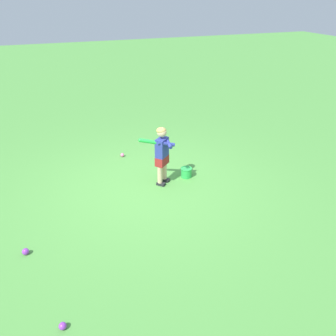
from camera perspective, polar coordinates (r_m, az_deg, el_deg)
The scene contains 6 objects.
ground_plane at distance 6.32m, azimuth -3.29°, elevation -3.30°, with size 40.00×40.00×0.00m, color #519942.
child_batter at distance 6.18m, azimuth -1.03°, elevation 2.81°, with size 0.60×0.36×1.08m.
play_ball_behind_batter at distance 4.19m, azimuth -16.72°, elevation -23.33°, with size 0.08×0.08×0.08m, color purple.
play_ball_by_bucket at distance 5.21m, azimuth -22.10°, elevation -12.45°, with size 0.09×0.09×0.09m, color purple.
play_ball_near_batter at distance 7.53m, azimuth -7.42°, elevation 2.11°, with size 0.08×0.08×0.08m, color pink.
toy_bucket at distance 6.65m, azimuth 2.99°, elevation -0.68°, with size 0.22×0.22×0.19m.
Camera 1 is at (1.59, 5.21, 3.20)m, focal length 37.58 mm.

